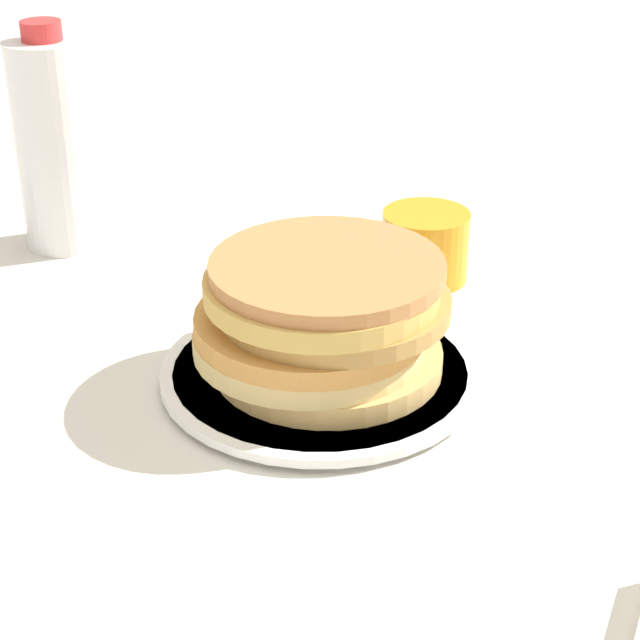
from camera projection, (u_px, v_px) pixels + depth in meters
name	position (u px, v px, depth m)	size (l,w,h in m)	color
ground_plane	(278.00, 382.00, 0.84)	(4.00, 4.00, 0.00)	silver
plate	(320.00, 373.00, 0.83)	(0.25, 0.25, 0.01)	white
pancake_stack	(321.00, 316.00, 0.81)	(0.19, 0.19, 0.09)	#DBB067
juice_glass	(425.00, 246.00, 0.99)	(0.08, 0.08, 0.07)	orange
water_bottle_near	(55.00, 144.00, 1.03)	(0.08, 0.08, 0.22)	white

